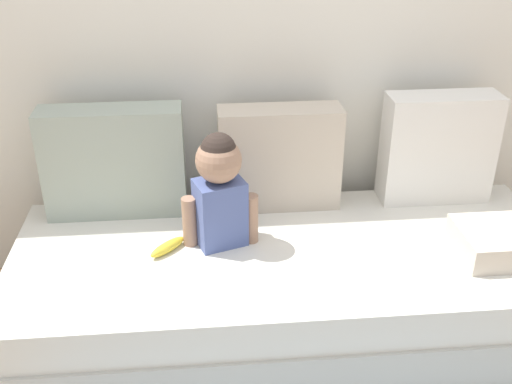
{
  "coord_description": "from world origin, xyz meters",
  "views": [
    {
      "loc": [
        -0.31,
        -1.97,
        1.68
      ],
      "look_at": [
        -0.13,
        0.0,
        0.63
      ],
      "focal_mm": 42.97,
      "sensor_mm": 36.0,
      "label": 1
    }
  ],
  "objects_px": {
    "couch": "(289,288)",
    "banana": "(168,247)",
    "toddler": "(219,187)",
    "folded_blanket": "(511,241)",
    "throw_pillow_left": "(114,162)",
    "throw_pillow_right": "(438,148)",
    "throw_pillow_center": "(279,158)"
  },
  "relations": [
    {
      "from": "couch",
      "to": "banana",
      "type": "bearing_deg",
      "value": 177.85
    },
    {
      "from": "toddler",
      "to": "folded_blanket",
      "type": "distance_m",
      "value": 1.12
    },
    {
      "from": "couch",
      "to": "throw_pillow_left",
      "type": "relative_size",
      "value": 3.84
    },
    {
      "from": "throw_pillow_right",
      "to": "toddler",
      "type": "bearing_deg",
      "value": -163.1
    },
    {
      "from": "throw_pillow_left",
      "to": "couch",
      "type": "bearing_deg",
      "value": -27.22
    },
    {
      "from": "banana",
      "to": "folded_blanket",
      "type": "xyz_separation_m",
      "value": [
        1.29,
        -0.13,
        0.03
      ]
    },
    {
      "from": "throw_pillow_left",
      "to": "throw_pillow_right",
      "type": "relative_size",
      "value": 1.21
    },
    {
      "from": "toddler",
      "to": "banana",
      "type": "distance_m",
      "value": 0.31
    },
    {
      "from": "throw_pillow_right",
      "to": "toddler",
      "type": "height_order",
      "value": "throw_pillow_right"
    },
    {
      "from": "throw_pillow_center",
      "to": "folded_blanket",
      "type": "xyz_separation_m",
      "value": [
        0.83,
        -0.47,
        -0.17
      ]
    },
    {
      "from": "throw_pillow_right",
      "to": "banana",
      "type": "height_order",
      "value": "throw_pillow_right"
    },
    {
      "from": "throw_pillow_right",
      "to": "folded_blanket",
      "type": "xyz_separation_m",
      "value": [
        0.14,
        -0.47,
        -0.19
      ]
    },
    {
      "from": "couch",
      "to": "banana",
      "type": "xyz_separation_m",
      "value": [
        -0.47,
        0.02,
        0.21
      ]
    },
    {
      "from": "toddler",
      "to": "throw_pillow_left",
      "type": "bearing_deg",
      "value": 145.64
    },
    {
      "from": "couch",
      "to": "throw_pillow_left",
      "type": "xyz_separation_m",
      "value": [
        -0.69,
        0.35,
        0.43
      ]
    },
    {
      "from": "throw_pillow_center",
      "to": "banana",
      "type": "distance_m",
      "value": 0.61
    },
    {
      "from": "throw_pillow_right",
      "to": "toddler",
      "type": "relative_size",
      "value": 1.03
    },
    {
      "from": "throw_pillow_center",
      "to": "throw_pillow_left",
      "type": "bearing_deg",
      "value": 180.0
    },
    {
      "from": "couch",
      "to": "throw_pillow_right",
      "type": "height_order",
      "value": "throw_pillow_right"
    },
    {
      "from": "couch",
      "to": "throw_pillow_center",
      "type": "bearing_deg",
      "value": 90.0
    },
    {
      "from": "throw_pillow_right",
      "to": "folded_blanket",
      "type": "relative_size",
      "value": 1.19
    },
    {
      "from": "folded_blanket",
      "to": "throw_pillow_center",
      "type": "bearing_deg",
      "value": 150.57
    },
    {
      "from": "banana",
      "to": "couch",
      "type": "bearing_deg",
      "value": -2.15
    },
    {
      "from": "throw_pillow_left",
      "to": "banana",
      "type": "height_order",
      "value": "throw_pillow_left"
    },
    {
      "from": "toddler",
      "to": "throw_pillow_right",
      "type": "bearing_deg",
      "value": 16.9
    },
    {
      "from": "banana",
      "to": "toddler",
      "type": "bearing_deg",
      "value": 12.75
    },
    {
      "from": "toddler",
      "to": "banana",
      "type": "xyz_separation_m",
      "value": [
        -0.21,
        -0.05,
        -0.23
      ]
    },
    {
      "from": "throw_pillow_center",
      "to": "throw_pillow_right",
      "type": "distance_m",
      "value": 0.69
    },
    {
      "from": "banana",
      "to": "folded_blanket",
      "type": "bearing_deg",
      "value": -5.77
    },
    {
      "from": "throw_pillow_center",
      "to": "banana",
      "type": "relative_size",
      "value": 3.0
    },
    {
      "from": "folded_blanket",
      "to": "toddler",
      "type": "bearing_deg",
      "value": 170.75
    },
    {
      "from": "throw_pillow_center",
      "to": "toddler",
      "type": "distance_m",
      "value": 0.39
    }
  ]
}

